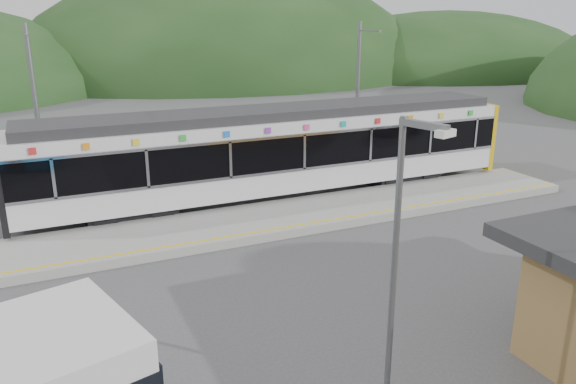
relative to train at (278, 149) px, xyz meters
name	(u,v)px	position (x,y,z in m)	size (l,w,h in m)	color
ground	(304,259)	(-1.73, -6.00, -2.06)	(120.00, 120.00, 0.00)	#4C4C4F
hills	(378,189)	(4.46, -0.71, -2.06)	(146.00, 149.00, 26.00)	#1E3D19
platform	(264,221)	(-1.73, -2.70, -1.91)	(26.00, 3.20, 0.30)	#9E9E99
yellow_line	(278,228)	(-1.73, -4.00, -1.76)	(26.00, 0.10, 0.01)	yellow
train	(278,149)	(0.00, 0.00, 0.00)	(20.44, 3.01, 3.74)	black
catenary_mast_west	(37,116)	(-8.73, 2.56, 1.58)	(0.18, 1.80, 7.00)	slate
catenary_mast_east	(358,95)	(5.27, 2.56, 1.58)	(0.18, 1.80, 7.00)	slate
lamp_post	(400,241)	(-3.11, -12.73, 1.29)	(0.39, 1.04, 5.60)	slate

